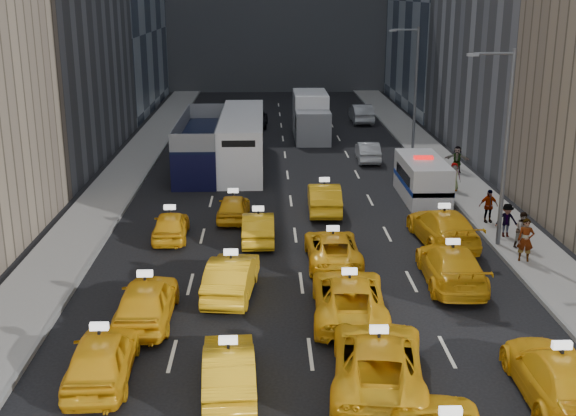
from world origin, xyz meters
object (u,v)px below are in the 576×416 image
object	(u,v)px
box_truck	(311,116)
pedestrian_0	(526,240)
nypd_van	(422,180)
city_bus	(242,140)
double_decker	(201,144)

from	to	relation	value
box_truck	pedestrian_0	xyz separation A→B (m)	(7.49, -28.47, -0.65)
nypd_van	city_bus	xyz separation A→B (m)	(-10.44, 8.70, 0.59)
box_truck	pedestrian_0	bearing A→B (deg)	-79.98
box_truck	pedestrian_0	world-z (taller)	box_truck
city_bus	pedestrian_0	size ratio (longest dim) A/B	7.18
nypd_van	double_decker	distance (m)	15.24
pedestrian_0	double_decker	bearing A→B (deg)	148.81
pedestrian_0	nypd_van	bearing A→B (deg)	120.84
double_decker	pedestrian_0	bearing A→B (deg)	-53.58
double_decker	city_bus	xyz separation A→B (m)	(2.68, 0.97, 0.03)
city_bus	pedestrian_0	xyz separation A→B (m)	(12.73, -19.05, -0.63)
double_decker	pedestrian_0	world-z (taller)	double_decker
double_decker	city_bus	distance (m)	2.85
double_decker	box_truck	size ratio (longest dim) A/B	1.50
city_bus	box_truck	bearing A→B (deg)	64.38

